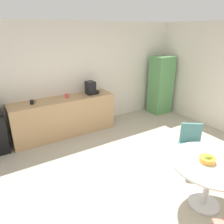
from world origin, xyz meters
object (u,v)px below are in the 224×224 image
Objects in this scene: mug_green at (32,102)px; mug_white at (98,92)px; fruit_bowl at (207,159)px; coffee_maker at (90,88)px; chair_teal at (191,141)px; round_table at (210,170)px; locker_cabinet at (161,85)px; mug_red at (67,96)px.

mug_white is at bearing -2.48° from mug_green.
fruit_bowl is 0.68× the size of coffee_maker.
chair_teal is 6.43× the size of mug_white.
round_table is 3.44× the size of coffee_maker.
chair_teal is at bearing -122.23° from locker_cabinet.
mug_green is at bearing -179.37° from coffee_maker.
mug_green and mug_red have the same top height.
mug_green reaches higher than chair_teal.
chair_teal is 6.43× the size of mug_red.
locker_cabinet is at bearing -1.31° from mug_green.
round_table is 0.97m from chair_teal.
mug_white is (-0.63, 2.39, 0.43)m from chair_teal.
mug_red is (-1.40, 2.49, 0.43)m from chair_teal.
mug_green is (-2.20, 2.46, 0.43)m from chair_teal.
locker_cabinet is at bearing 56.56° from round_table.
locker_cabinet is 5.27× the size of coffee_maker.
fruit_bowl is at bearing -87.33° from coffee_maker.
chair_teal is 2.51m from mug_white.
mug_white is at bearing 104.81° from chair_teal.
round_table is 8.53× the size of mug_red.
fruit_bowl is 3.56m from mug_green.
fruit_bowl is 3.31m from mug_red.
mug_red reaches higher than round_table.
fruit_bowl is 3.13m from mug_white.
mug_red is at bearing 104.02° from round_table.
chair_teal is (-1.50, -2.38, -0.32)m from locker_cabinet.
mug_red is at bearing 172.86° from mug_white.
fruit_bowl is (-0.05, 0.04, 0.18)m from round_table.
mug_red is (-0.76, 3.22, 0.16)m from fruit_bowl.
mug_green is (-1.56, 3.19, 0.16)m from fruit_bowl.
coffee_maker is at bearing 92.67° from fruit_bowl.
mug_green reaches higher than fruit_bowl.
fruit_bowl is at bearing -76.70° from mug_red.
mug_red is (-0.76, 0.10, 0.00)m from mug_white.
locker_cabinet is 1.53× the size of round_table.
locker_cabinet is 3.77m from fruit_bowl.
mug_green is at bearing 131.75° from chair_teal.
locker_cabinet is at bearing -2.51° from coffee_maker.
mug_green is (-3.69, 0.08, 0.11)m from locker_cabinet.
mug_red reaches higher than chair_teal.
fruit_bowl reaches higher than chair_teal.
mug_red is at bearing 177.78° from locker_cabinet.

